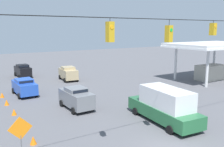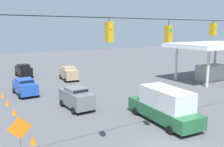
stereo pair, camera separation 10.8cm
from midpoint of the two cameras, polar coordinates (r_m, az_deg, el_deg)
overhead_signal_span at (r=15.03m, az=12.14°, el=1.86°), size 21.98×0.38×8.32m
box_truck_green_crossing_near at (r=20.39m, az=11.72°, el=-7.12°), size 2.94×7.17×2.79m
sedan_grey_withflow_mid at (r=23.54m, az=-8.30°, el=-5.49°), size 2.14×4.20×2.03m
sedan_black_withflow_deep at (r=41.04m, az=-19.79°, el=0.65°), size 2.04×4.13×1.94m
sedan_blue_withflow_far at (r=29.75m, az=-19.49°, el=-2.83°), size 2.15×4.40×1.86m
sedan_tan_oncoming_deep at (r=36.63m, az=-10.06°, el=0.07°), size 2.32×4.07×2.00m
traffic_cone_nearest at (r=17.44m, az=-17.75°, el=-14.31°), size 0.44×0.44×0.55m
traffic_cone_second at (r=20.59m, az=-19.56°, el=-10.57°), size 0.44×0.44×0.55m
traffic_cone_third at (r=23.42m, az=-21.61°, el=-8.18°), size 0.44×0.44×0.55m
traffic_cone_fourth at (r=26.63m, az=-23.05°, el=-6.10°), size 0.44×0.44×0.55m
traffic_cone_fifth at (r=29.73m, az=-23.93°, el=-4.52°), size 0.44×0.44×0.55m
gas_station at (r=38.80m, az=21.78°, el=4.35°), size 12.71×7.84×5.38m
work_zone_sign at (r=14.38m, az=-20.40°, el=-12.44°), size 1.27×0.06×2.84m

